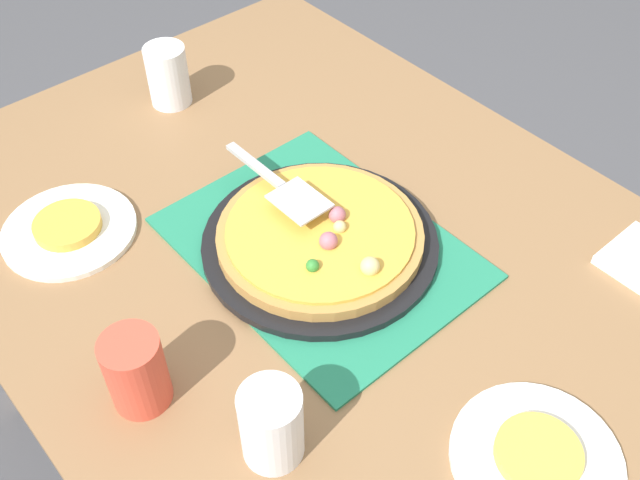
# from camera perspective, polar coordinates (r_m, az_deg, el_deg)

# --- Properties ---
(ground_plane) EXTENTS (8.00, 8.00, 0.00)m
(ground_plane) POSITION_cam_1_polar(r_m,az_deg,el_deg) (1.81, -0.00, -17.05)
(ground_plane) COLOR #4C4C51
(dining_table) EXTENTS (1.40, 1.00, 0.75)m
(dining_table) POSITION_cam_1_polar(r_m,az_deg,el_deg) (1.27, -0.00, -4.02)
(dining_table) COLOR olive
(dining_table) RESTS_ON ground_plane
(placemat) EXTENTS (0.48, 0.36, 0.01)m
(placemat) POSITION_cam_1_polar(r_m,az_deg,el_deg) (1.19, -0.00, -0.57)
(placemat) COLOR #237F5B
(placemat) RESTS_ON dining_table
(pizza_pan) EXTENTS (0.38, 0.38, 0.01)m
(pizza_pan) POSITION_cam_1_polar(r_m,az_deg,el_deg) (1.18, -0.00, -0.23)
(pizza_pan) COLOR black
(pizza_pan) RESTS_ON placemat
(pizza) EXTENTS (0.33, 0.33, 0.05)m
(pizza) POSITION_cam_1_polar(r_m,az_deg,el_deg) (1.16, 0.05, 0.41)
(pizza) COLOR #B78442
(pizza) RESTS_ON pizza_pan
(plate_near_left) EXTENTS (0.22, 0.22, 0.01)m
(plate_near_left) POSITION_cam_1_polar(r_m,az_deg,el_deg) (1.28, -18.87, 0.71)
(plate_near_left) COLOR white
(plate_near_left) RESTS_ON dining_table
(plate_far_right) EXTENTS (0.22, 0.22, 0.01)m
(plate_far_right) POSITION_cam_1_polar(r_m,az_deg,el_deg) (1.01, 16.42, -15.95)
(plate_far_right) COLOR white
(plate_far_right) RESTS_ON dining_table
(served_slice_left) EXTENTS (0.11, 0.11, 0.02)m
(served_slice_left) POSITION_cam_1_polar(r_m,az_deg,el_deg) (1.27, -19.00, 1.12)
(served_slice_left) COLOR gold
(served_slice_left) RESTS_ON plate_near_left
(served_slice_right) EXTENTS (0.11, 0.11, 0.02)m
(served_slice_right) POSITION_cam_1_polar(r_m,az_deg,el_deg) (1.00, 16.57, -15.59)
(served_slice_right) COLOR #EAB747
(served_slice_right) RESTS_ON plate_far_right
(cup_near) EXTENTS (0.08, 0.08, 0.12)m
(cup_near) POSITION_cam_1_polar(r_m,az_deg,el_deg) (1.00, -14.08, -9.84)
(cup_near) COLOR #E04C38
(cup_near) RESTS_ON dining_table
(cup_far) EXTENTS (0.08, 0.08, 0.12)m
(cup_far) POSITION_cam_1_polar(r_m,az_deg,el_deg) (0.93, -3.78, -14.10)
(cup_far) COLOR white
(cup_far) RESTS_ON dining_table
(cup_corner) EXTENTS (0.08, 0.08, 0.12)m
(cup_corner) POSITION_cam_1_polar(r_m,az_deg,el_deg) (1.49, -11.71, 12.38)
(cup_corner) COLOR white
(cup_corner) RESTS_ON dining_table
(pizza_server) EXTENTS (0.23, 0.07, 0.01)m
(pizza_server) POSITION_cam_1_polar(r_m,az_deg,el_deg) (1.19, -3.14, 4.20)
(pizza_server) COLOR silver
(pizza_server) RESTS_ON pizza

